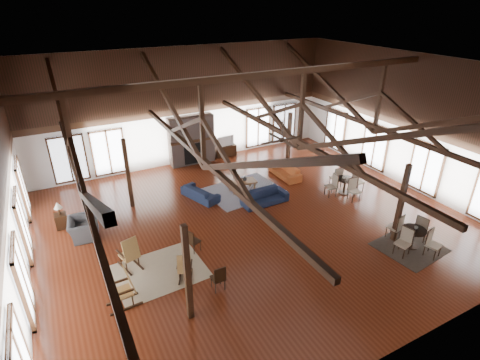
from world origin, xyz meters
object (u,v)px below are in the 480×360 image
cafe_table_near (413,235)px  coffee_table (242,182)px  sofa_navy_left (200,193)px  cafe_table_far (345,183)px  armchair (83,228)px  tv_console (225,151)px  sofa_navy_front (265,197)px  sofa_orange (285,171)px

cafe_table_near → coffee_table: bearing=117.1°
sofa_navy_left → cafe_table_far: cafe_table_far is taller
armchair → cafe_table_far: bearing=-92.9°
sofa_navy_left → tv_console: bearing=-57.7°
sofa_navy_left → cafe_table_near: bearing=-161.3°
coffee_table → cafe_table_far: (4.03, -2.35, 0.07)m
sofa_navy_left → cafe_table_far: (6.02, -2.60, 0.23)m
cafe_table_far → coffee_table: bearing=149.7°
sofa_navy_front → cafe_table_far: cafe_table_far is taller
sofa_orange → coffee_table: size_ratio=1.46×
sofa_navy_front → sofa_orange: bearing=37.8°
tv_console → coffee_table: bearing=-105.3°
sofa_orange → armchair: size_ratio=1.71×
coffee_table → cafe_table_near: cafe_table_near is taller
sofa_navy_front → sofa_orange: (2.30, 1.86, -0.01)m
sofa_navy_left → cafe_table_near: cafe_table_near is taller
sofa_navy_left → armchair: size_ratio=1.63×
coffee_table → tv_console: 4.38m
sofa_navy_left → cafe_table_near: 8.73m
armchair → cafe_table_near: cafe_table_near is taller
tv_console → sofa_navy_front: bearing=-98.3°
cafe_table_far → armchair: bearing=170.5°
sofa_navy_front → cafe_table_far: 3.81m
sofa_orange → cafe_table_near: 7.07m
coffee_table → cafe_table_far: bearing=-23.5°
sofa_navy_front → cafe_table_far: size_ratio=1.05×
sofa_orange → coffee_table: 2.66m
tv_console → cafe_table_near: bearing=-78.4°
sofa_navy_left → sofa_navy_front: bearing=-145.8°
cafe_table_far → tv_console: bearing=113.6°
sofa_orange → sofa_navy_front: bearing=-50.5°
tv_console → armchair: bearing=-149.8°
sofa_navy_front → armchair: bearing=171.4°
sofa_navy_front → armchair: size_ratio=1.78×
sofa_orange → armchair: armchair is taller
coffee_table → armchair: 6.99m
sofa_orange → cafe_table_far: (1.41, -2.75, 0.21)m
sofa_navy_front → cafe_table_near: (3.06, -5.16, 0.20)m
cafe_table_far → tv_console: cafe_table_far is taller
tv_console → sofa_orange: bearing=-69.0°
sofa_navy_left → coffee_table: size_ratio=1.40×
cafe_table_far → tv_console: size_ratio=1.61×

